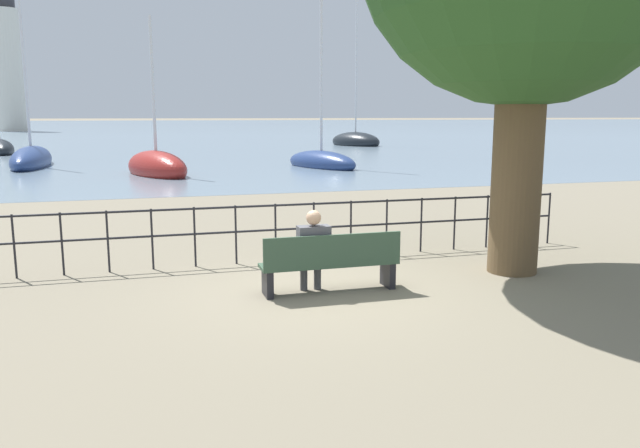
{
  "coord_description": "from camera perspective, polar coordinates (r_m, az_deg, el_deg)",
  "views": [
    {
      "loc": [
        -2.67,
        -8.66,
        2.61
      ],
      "look_at": [
        0.0,
        0.5,
        0.94
      ],
      "focal_mm": 35.0,
      "sensor_mm": 36.0,
      "label": 1
    }
  ],
  "objects": [
    {
      "name": "ground_plane",
      "position": [
        9.43,
        0.86,
        -6.14
      ],
      "size": [
        1000.0,
        1000.0,
        0.0
      ],
      "primitive_type": "plane",
      "color": "#7A705B"
    },
    {
      "name": "harbor_water",
      "position": [
        170.47,
        -15.53,
        8.7
      ],
      "size": [
        600.0,
        300.0,
        0.01
      ],
      "color": "slate",
      "rests_on": "ground_plane"
    },
    {
      "name": "park_bench",
      "position": [
        9.25,
        0.98,
        -3.62
      ],
      "size": [
        2.08,
        0.45,
        0.9
      ],
      "color": "#334C38",
      "rests_on": "ground_plane"
    },
    {
      "name": "seated_person_left",
      "position": [
        9.2,
        -0.63,
        -2.13
      ],
      "size": [
        0.48,
        0.35,
        1.25
      ],
      "color": "#4C4C51",
      "rests_on": "ground_plane"
    },
    {
      "name": "promenade_railing",
      "position": [
        11.28,
        -2.32,
        0.13
      ],
      "size": [
        10.77,
        0.04,
        1.05
      ],
      "color": "black",
      "rests_on": "ground_plane"
    },
    {
      "name": "sailboat_0",
      "position": [
        47.92,
        -27.2,
        6.18
      ],
      "size": [
        3.0,
        5.71,
        12.26
      ],
      "rotation": [
        0.0,
        0.0,
        0.25
      ],
      "color": "black",
      "rests_on": "ground_plane"
    },
    {
      "name": "sailboat_1",
      "position": [
        54.53,
        3.26,
        7.59
      ],
      "size": [
        4.39,
        6.09,
        13.27
      ],
      "rotation": [
        0.0,
        0.0,
        0.36
      ],
      "color": "black",
      "rests_on": "ground_plane"
    },
    {
      "name": "sailboat_2",
      "position": [
        28.49,
        -14.72,
        5.03
      ],
      "size": [
        3.43,
        5.47,
        7.24
      ],
      "rotation": [
        0.0,
        0.0,
        0.34
      ],
      "color": "maroon",
      "rests_on": "ground_plane"
    },
    {
      "name": "sailboat_3",
      "position": [
        31.56,
        0.12,
        5.78
      ],
      "size": [
        3.25,
        5.5,
        9.94
      ],
      "rotation": [
        0.0,
        0.0,
        0.33
      ],
      "color": "navy",
      "rests_on": "ground_plane"
    },
    {
      "name": "sailboat_4",
      "position": [
        35.56,
        -24.87,
        5.35
      ],
      "size": [
        1.8,
        7.79,
        9.67
      ],
      "rotation": [
        0.0,
        0.0,
        0.01
      ],
      "color": "navy",
      "rests_on": "ground_plane"
    },
    {
      "name": "harbor_lighthouse",
      "position": [
        115.33,
        -26.59,
        13.06
      ],
      "size": [
        4.62,
        4.62,
        23.51
      ],
      "color": "silver",
      "rests_on": "ground_plane"
    }
  ]
}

